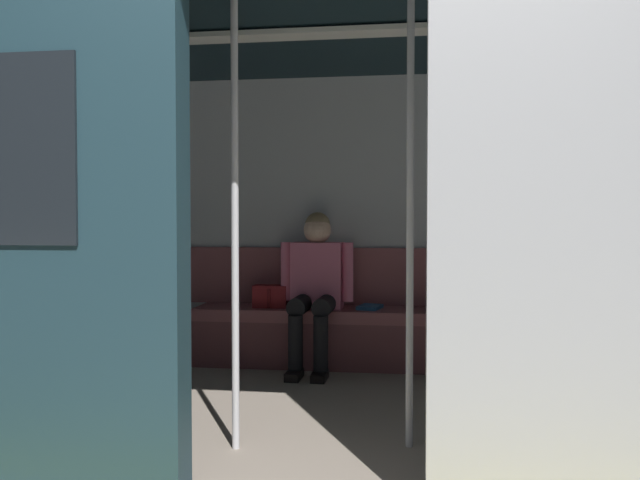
# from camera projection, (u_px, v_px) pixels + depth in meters

# --- Properties ---
(train_car) EXTENTS (6.40, 2.83, 2.36)m
(train_car) POSITION_uv_depth(u_px,v_px,m) (327.00, 142.00, 3.69)
(train_car) COLOR #ADAFB5
(train_car) RESTS_ON ground_plane
(bench_seat) EXTENTS (2.42, 0.44, 0.44)m
(bench_seat) POSITION_uv_depth(u_px,v_px,m) (353.00, 323.00, 4.79)
(bench_seat) COLOR #935156
(bench_seat) RESTS_ON ground_plane
(person_seated) EXTENTS (0.55, 0.68, 1.17)m
(person_seated) POSITION_uv_depth(u_px,v_px,m) (316.00, 280.00, 4.76)
(person_seated) COLOR pink
(person_seated) RESTS_ON ground_plane
(handbag) EXTENTS (0.26, 0.15, 0.17)m
(handbag) POSITION_uv_depth(u_px,v_px,m) (271.00, 296.00, 4.89)
(handbag) COLOR maroon
(handbag) RESTS_ON bench_seat
(book) EXTENTS (0.20, 0.25, 0.03)m
(book) POSITION_uv_depth(u_px,v_px,m) (370.00, 307.00, 4.80)
(book) COLOR #26598C
(book) RESTS_ON bench_seat
(grab_pole_door) EXTENTS (0.04, 0.04, 2.22)m
(grab_pole_door) POSITION_uv_depth(u_px,v_px,m) (235.00, 220.00, 3.06)
(grab_pole_door) COLOR silver
(grab_pole_door) RESTS_ON ground_plane
(grab_pole_far) EXTENTS (0.04, 0.04, 2.22)m
(grab_pole_far) POSITION_uv_depth(u_px,v_px,m) (410.00, 220.00, 3.08)
(grab_pole_far) COLOR silver
(grab_pole_far) RESTS_ON ground_plane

